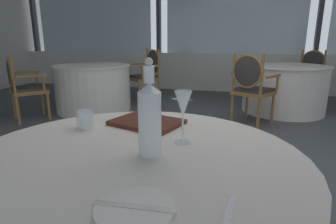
# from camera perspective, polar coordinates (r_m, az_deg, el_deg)

# --- Properties ---
(ground_plane) EXTENTS (13.88, 13.88, 0.00)m
(ground_plane) POSITION_cam_1_polar(r_m,az_deg,el_deg) (2.83, 9.12, -9.49)
(ground_plane) COLOR #4C5156
(window_wall_far) EXTENTS (10.68, 0.14, 2.95)m
(window_wall_far) POSITION_cam_1_polar(r_m,az_deg,el_deg) (6.41, 13.17, 14.55)
(window_wall_far) COLOR silver
(window_wall_far) RESTS_ON ground_plane
(side_plate) EXTENTS (0.20, 0.20, 0.01)m
(side_plate) POSITION_cam_1_polar(r_m,az_deg,el_deg) (0.72, -6.96, -19.14)
(side_plate) COLOR white
(side_plate) RESTS_ON foreground_table
(butter_knife) EXTENTS (0.21, 0.03, 0.00)m
(butter_knife) POSITION_cam_1_polar(r_m,az_deg,el_deg) (0.71, -6.97, -18.80)
(butter_knife) COLOR silver
(butter_knife) RESTS_ON foreground_table
(dinner_fork) EXTENTS (0.04, 0.21, 0.00)m
(dinner_fork) POSITION_cam_1_polar(r_m,az_deg,el_deg) (0.69, 11.99, -21.20)
(dinner_fork) COLOR silver
(dinner_fork) RESTS_ON foreground_table
(water_bottle) EXTENTS (0.08, 0.08, 0.34)m
(water_bottle) POSITION_cam_1_polar(r_m,az_deg,el_deg) (0.97, -3.79, -1.08)
(water_bottle) COLOR white
(water_bottle) RESTS_ON foreground_table
(wine_glass) EXTENTS (0.07, 0.07, 0.21)m
(wine_glass) POSITION_cam_1_polar(r_m,az_deg,el_deg) (1.08, 3.11, 1.29)
(wine_glass) COLOR white
(wine_glass) RESTS_ON foreground_table
(water_tumbler) EXTENTS (0.08, 0.08, 0.08)m
(water_tumbler) POSITION_cam_1_polar(r_m,az_deg,el_deg) (1.35, -16.68, -1.45)
(water_tumbler) COLOR white
(water_tumbler) RESTS_ON foreground_table
(menu_book) EXTENTS (0.38, 0.33, 0.02)m
(menu_book) POSITION_cam_1_polar(r_m,az_deg,el_deg) (1.36, -4.36, -2.11)
(menu_book) COLOR #512319
(menu_book) RESTS_ON foreground_table
(background_table_0) EXTENTS (1.24, 1.24, 0.75)m
(background_table_0) POSITION_cam_1_polar(r_m,az_deg,el_deg) (4.75, -15.13, 4.82)
(background_table_0) COLOR white
(background_table_0) RESTS_ON ground_plane
(dining_chair_0_0) EXTENTS (0.66, 0.65, 0.98)m
(dining_chair_0_0) POSITION_cam_1_polar(r_m,az_deg,el_deg) (5.16, -4.20, 8.32)
(dining_chair_0_0) COLOR olive
(dining_chair_0_0) RESTS_ON ground_plane
(dining_chair_0_1) EXTENTS (0.66, 0.65, 0.91)m
(dining_chair_0_1) POSITION_cam_1_polar(r_m,az_deg,el_deg) (4.49, -27.87, 5.10)
(dining_chair_0_1) COLOR olive
(dining_chair_0_1) RESTS_ON ground_plane
(background_table_1) EXTENTS (1.32, 1.32, 0.75)m
(background_table_1) POSITION_cam_1_polar(r_m,az_deg,el_deg) (4.89, 22.74, 4.47)
(background_table_1) COLOR white
(background_table_1) RESTS_ON ground_plane
(dining_chair_1_0) EXTENTS (0.65, 0.63, 0.98)m
(dining_chair_1_0) POSITION_cam_1_polar(r_m,az_deg,el_deg) (3.89, 16.70, 5.52)
(dining_chair_1_0) COLOR olive
(dining_chair_1_0) RESTS_ON ground_plane
(dining_chair_1_1) EXTENTS (0.65, 0.63, 0.97)m
(dining_chair_1_1) POSITION_cam_1_polar(r_m,az_deg,el_deg) (5.89, 27.12, 7.31)
(dining_chair_1_1) COLOR olive
(dining_chair_1_1) RESTS_ON ground_plane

